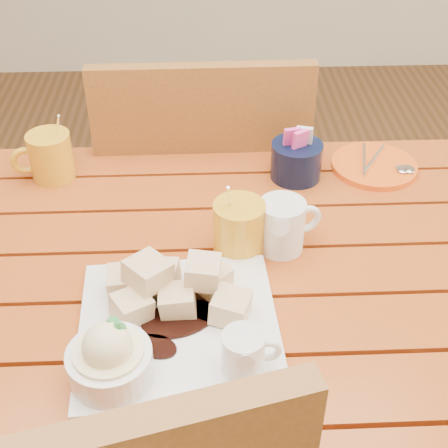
{
  "coord_description": "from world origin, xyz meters",
  "views": [
    {
      "loc": [
        0.02,
        -0.73,
        1.41
      ],
      "look_at": [
        0.06,
        0.03,
        0.82
      ],
      "focal_mm": 50.0,
      "sensor_mm": 36.0,
      "label": 1
    }
  ],
  "objects_px": {
    "coffee_mug_left": "(50,156)",
    "chair_far": "(204,207)",
    "table": "(191,321)",
    "orange_saucer": "(375,166)",
    "coffee_mug_right": "(241,227)",
    "dessert_plate": "(162,328)"
  },
  "relations": [
    {
      "from": "coffee_mug_right",
      "to": "orange_saucer",
      "type": "height_order",
      "value": "coffee_mug_right"
    },
    {
      "from": "table",
      "to": "coffee_mug_right",
      "type": "xyz_separation_m",
      "value": [
        0.08,
        0.05,
        0.16
      ]
    },
    {
      "from": "coffee_mug_left",
      "to": "coffee_mug_right",
      "type": "relative_size",
      "value": 0.98
    },
    {
      "from": "coffee_mug_left",
      "to": "chair_far",
      "type": "relative_size",
      "value": 0.15
    },
    {
      "from": "dessert_plate",
      "to": "coffee_mug_left",
      "type": "distance_m",
      "value": 0.49
    },
    {
      "from": "coffee_mug_left",
      "to": "orange_saucer",
      "type": "relative_size",
      "value": 0.82
    },
    {
      "from": "coffee_mug_right",
      "to": "chair_far",
      "type": "height_order",
      "value": "chair_far"
    },
    {
      "from": "dessert_plate",
      "to": "coffee_mug_left",
      "type": "bearing_deg",
      "value": 117.55
    },
    {
      "from": "table",
      "to": "orange_saucer",
      "type": "distance_m",
      "value": 0.48
    },
    {
      "from": "table",
      "to": "chair_far",
      "type": "bearing_deg",
      "value": 86.76
    },
    {
      "from": "coffee_mug_right",
      "to": "chair_far",
      "type": "bearing_deg",
      "value": 83.83
    },
    {
      "from": "table",
      "to": "dessert_plate",
      "type": "xyz_separation_m",
      "value": [
        -0.03,
        -0.14,
        0.14
      ]
    },
    {
      "from": "dessert_plate",
      "to": "table",
      "type": "bearing_deg",
      "value": 76.47
    },
    {
      "from": "dessert_plate",
      "to": "chair_far",
      "type": "relative_size",
      "value": 0.31
    },
    {
      "from": "chair_far",
      "to": "coffee_mug_right",
      "type": "bearing_deg",
      "value": 96.81
    },
    {
      "from": "orange_saucer",
      "to": "dessert_plate",
      "type": "bearing_deg",
      "value": -132.42
    },
    {
      "from": "table",
      "to": "coffee_mug_right",
      "type": "bearing_deg",
      "value": 32.03
    },
    {
      "from": "coffee_mug_left",
      "to": "chair_far",
      "type": "height_order",
      "value": "chair_far"
    },
    {
      "from": "coffee_mug_left",
      "to": "chair_far",
      "type": "distance_m",
      "value": 0.45
    },
    {
      "from": "coffee_mug_left",
      "to": "coffee_mug_right",
      "type": "height_order",
      "value": "coffee_mug_right"
    },
    {
      "from": "coffee_mug_left",
      "to": "table",
      "type": "bearing_deg",
      "value": -64.87
    },
    {
      "from": "table",
      "to": "coffee_mug_right",
      "type": "distance_m",
      "value": 0.18
    }
  ]
}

